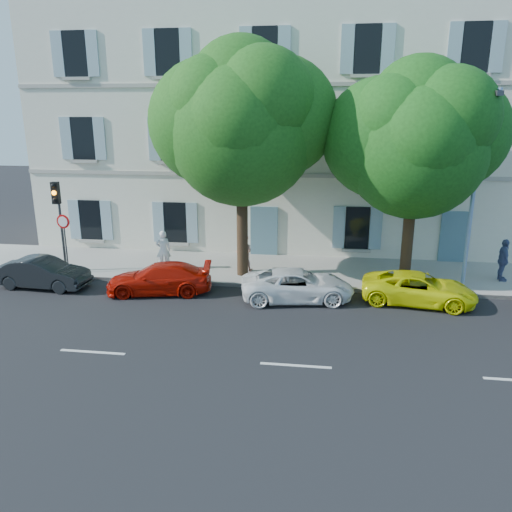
# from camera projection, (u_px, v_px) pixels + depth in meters

# --- Properties ---
(ground) EXTENTS (90.00, 90.00, 0.00)m
(ground) POSITION_uv_depth(u_px,v_px,m) (303.00, 311.00, 17.75)
(ground) COLOR black
(sidewalk) EXTENTS (36.00, 4.50, 0.15)m
(sidewalk) POSITION_uv_depth(u_px,v_px,m) (307.00, 271.00, 21.96)
(sidewalk) COLOR #A09E96
(sidewalk) RESTS_ON ground
(kerb) EXTENTS (36.00, 0.16, 0.16)m
(kerb) POSITION_uv_depth(u_px,v_px,m) (305.00, 288.00, 19.90)
(kerb) COLOR #9E998E
(kerb) RESTS_ON ground
(building) EXTENTS (28.00, 7.00, 12.00)m
(building) POSITION_uv_depth(u_px,v_px,m) (315.00, 129.00, 25.79)
(building) COLOR silver
(building) RESTS_ON ground
(car_dark_sedan) EXTENTS (3.78, 1.51, 1.22)m
(car_dark_sedan) POSITION_uv_depth(u_px,v_px,m) (43.00, 273.00, 20.00)
(car_dark_sedan) COLOR black
(car_dark_sedan) RESTS_ON ground
(car_red_coupe) EXTENTS (4.28, 2.34, 1.18)m
(car_red_coupe) POSITION_uv_depth(u_px,v_px,m) (159.00, 278.00, 19.42)
(car_red_coupe) COLOR #B51105
(car_red_coupe) RESTS_ON ground
(car_white_coupe) EXTENTS (4.44, 2.55, 1.17)m
(car_white_coupe) POSITION_uv_depth(u_px,v_px,m) (297.00, 285.00, 18.69)
(car_white_coupe) COLOR white
(car_white_coupe) RESTS_ON ground
(car_yellow_supercar) EXTENTS (4.33, 2.44, 1.14)m
(car_yellow_supercar) POSITION_uv_depth(u_px,v_px,m) (419.00, 288.00, 18.36)
(car_yellow_supercar) COLOR #E6E909
(car_yellow_supercar) RESTS_ON ground
(tree_left) EXTENTS (5.96, 5.96, 9.24)m
(tree_left) POSITION_uv_depth(u_px,v_px,m) (241.00, 131.00, 19.67)
(tree_left) COLOR #3A2819
(tree_left) RESTS_ON sidewalk
(tree_right) EXTENTS (5.46, 5.46, 8.41)m
(tree_right) POSITION_uv_depth(u_px,v_px,m) (416.00, 147.00, 18.83)
(tree_right) COLOR #3A2819
(tree_right) RESTS_ON sidewalk
(traffic_light) EXTENTS (0.32, 0.44, 3.90)m
(traffic_light) POSITION_uv_depth(u_px,v_px,m) (58.00, 207.00, 20.91)
(traffic_light) COLOR #383A3D
(traffic_light) RESTS_ON sidewalk
(road_sign) EXTENTS (0.59, 0.11, 2.55)m
(road_sign) POSITION_uv_depth(u_px,v_px,m) (64.00, 231.00, 21.01)
(road_sign) COLOR #383A3D
(road_sign) RESTS_ON sidewalk
(street_lamp) EXTENTS (0.34, 1.60, 7.45)m
(street_lamp) POSITION_uv_depth(u_px,v_px,m) (476.00, 182.00, 18.20)
(street_lamp) COLOR #7293BF
(street_lamp) RESTS_ON sidewalk
(pedestrian_a) EXTENTS (0.73, 0.58, 1.74)m
(pedestrian_a) POSITION_uv_depth(u_px,v_px,m) (163.00, 250.00, 21.82)
(pedestrian_a) COLOR silver
(pedestrian_a) RESTS_ON sidewalk
(pedestrian_b) EXTENTS (0.80, 0.65, 1.56)m
(pedestrian_b) POSITION_uv_depth(u_px,v_px,m) (244.00, 253.00, 21.64)
(pedestrian_b) COLOR tan
(pedestrian_b) RESTS_ON sidewalk
(pedestrian_c) EXTENTS (0.46, 1.04, 1.75)m
(pedestrian_c) POSITION_uv_depth(u_px,v_px,m) (503.00, 260.00, 20.30)
(pedestrian_c) COLOR #475582
(pedestrian_c) RESTS_ON sidewalk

